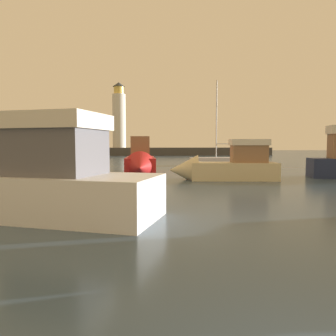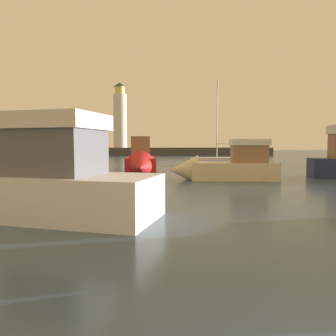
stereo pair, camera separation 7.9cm
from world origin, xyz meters
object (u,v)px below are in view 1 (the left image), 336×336
Objects in this scene: lighthouse at (119,117)px; motorboat_2 at (12,183)px; motorboat_1 at (140,163)px; sailboat_moored at (222,161)px; mooring_buoy at (102,177)px; motorboat_0 at (25,163)px; motorboat_6 at (222,167)px.

motorboat_2 is at bearing -91.46° from lighthouse.
sailboat_moored reaches higher than motorboat_1.
mooring_buoy is (-2.62, -6.31, -0.55)m from motorboat_1.
motorboat_0 reaches higher than mooring_buoy.
lighthouse reaches higher than mooring_buoy.
motorboat_2 is 13.01× the size of mooring_buoy.
mooring_buoy is at bearing -127.21° from sailboat_moored.
lighthouse reaches higher than sailboat_moored.
motorboat_1 is (3.21, -49.34, -8.03)m from lighthouse.
motorboat_6 is (14.07, -3.70, -0.15)m from motorboat_0.
sailboat_moored reaches higher than motorboat_0.
motorboat_0 reaches higher than motorboat_6.
motorboat_6 reaches higher than mooring_buoy.
motorboat_0 is at bearing 105.57° from motorboat_2.
motorboat_0 is 14.18m from motorboat_2.
motorboat_2 is at bearing -74.43° from motorboat_0.
lighthouse is at bearing 98.96° from motorboat_6.
mooring_buoy is at bearing -89.39° from lighthouse.
mooring_buoy is (-12.68, -16.70, -0.13)m from sailboat_moored.
lighthouse is at bearing 88.54° from motorboat_2.
motorboat_2 is (3.81, -13.66, 0.03)m from motorboat_0.
motorboat_6 is (5.41, -5.33, -0.04)m from motorboat_1.
mooring_buoy is at bearing -173.08° from motorboat_6.
motorboat_0 is 0.88× the size of motorboat_2.
lighthouse is 1.52× the size of sailboat_moored.
sailboat_moored reaches higher than mooring_buoy.
motorboat_0 is 7.67m from mooring_buoy.
lighthouse is at bearing 93.72° from motorboat_1.
motorboat_2 is at bearing -107.60° from motorboat_1.
lighthouse is 56.31m from mooring_buoy.
motorboat_0 is 22.26m from sailboat_moored.
motorboat_0 is 14.55m from motorboat_6.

